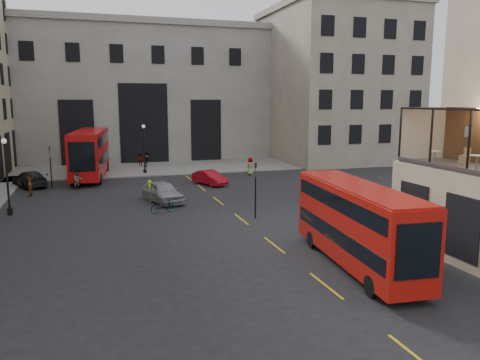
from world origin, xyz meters
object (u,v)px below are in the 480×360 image
object	(u,v)px
bus_near	(357,221)
pedestrian_e	(30,186)
pedestrian_c	(140,160)
cafe_chair_d	(464,159)
car_a	(163,192)
cafe_table_far	(435,155)
bicycle	(163,206)
pedestrian_a	(78,180)
street_lamp_b	(144,152)
bus_far	(90,151)
pedestrian_b	(147,160)
cyclist	(150,191)
traffic_light_near	(256,183)
street_lamp_a	(7,181)
pedestrian_d	(250,166)
cafe_table_mid	(477,161)
car_b	(210,178)
traffic_light_far	(50,162)
car_c	(30,179)

from	to	relation	value
bus_near	pedestrian_e	distance (m)	28.34
pedestrian_c	cafe_chair_d	size ratio (longest dim) A/B	1.85
car_a	cafe_table_far	distance (m)	20.41
pedestrian_e	bicycle	bearing A→B (deg)	56.02
pedestrian_a	cafe_chair_d	xyz separation A→B (m)	(20.01, -24.04, 3.99)
street_lamp_b	bus_near	bearing A→B (deg)	-78.57
bus_far	bicycle	size ratio (longest dim) A/B	7.13
bicycle	pedestrian_e	bearing A→B (deg)	38.61
pedestrian_c	pedestrian_b	bearing A→B (deg)	100.11
cyclist	bus_far	bearing A→B (deg)	35.98
traffic_light_near	bus_far	distance (m)	23.65
street_lamp_a	car_a	xyz separation A→B (m)	(10.79, 0.97, -1.57)
bus_near	bicycle	world-z (taller)	bus_near
cyclist	pedestrian_a	bearing A→B (deg)	56.22
cafe_table_far	pedestrian_d	bearing A→B (deg)	92.15
cafe_table_mid	pedestrian_c	bearing A→B (deg)	106.03
pedestrian_b	cafe_table_far	distance (m)	37.49
pedestrian_d	cafe_table_far	xyz separation A→B (m)	(1.01, -26.88, 4.11)
pedestrian_c	pedestrian_d	world-z (taller)	pedestrian_d
pedestrian_b	pedestrian_d	distance (m)	13.24
car_b	pedestrian_d	distance (m)	7.07
traffic_light_far	traffic_light_near	bearing A→B (deg)	-48.81
traffic_light_near	pedestrian_d	world-z (taller)	traffic_light_near
car_c	bicycle	world-z (taller)	car_c
pedestrian_d	cafe_table_mid	xyz separation A→B (m)	(0.92, -29.76, 4.18)
street_lamp_b	pedestrian_a	distance (m)	10.06
pedestrian_c	cafe_table_far	xyz separation A→B (m)	(11.57, -37.08, 4.29)
traffic_light_far	cafe_chair_d	bearing A→B (deg)	-48.71
street_lamp_b	traffic_light_near	bearing A→B (deg)	-77.20
car_a	pedestrian_b	xyz separation A→B (m)	(0.92, 19.56, 0.10)
pedestrian_a	cafe_table_mid	distance (m)	32.58
bus_near	bus_far	size ratio (longest dim) A/B	0.81
bus_far	cyclist	size ratio (longest dim) A/B	7.39
bus_near	pedestrian_d	xyz separation A→B (m)	(4.15, 28.01, -1.28)
street_lamp_b	bicycle	bearing A→B (deg)	-92.26
car_c	bicycle	xyz separation A→B (m)	(10.27, -13.94, -0.26)
car_b	pedestrian_e	world-z (taller)	pedestrian_e
traffic_light_near	cafe_chair_d	xyz separation A→B (m)	(8.29, -9.38, 2.42)
car_a	car_b	xyz separation A→B (m)	(5.34, 6.45, -0.15)
pedestrian_a	pedestrian_d	bearing A→B (deg)	-12.85
street_lamp_a	car_b	bearing A→B (deg)	24.72
bus_near	pedestrian_a	size ratio (longest dim) A/B	5.85
car_c	pedestrian_a	distance (m)	5.11
bus_far	bus_near	bearing A→B (deg)	-68.89
pedestrian_e	car_b	bearing A→B (deg)	102.33
traffic_light_near	car_a	distance (m)	8.85
car_c	cafe_table_far	xyz separation A→B (m)	(22.68, -26.51, 4.33)
car_a	pedestrian_e	world-z (taller)	pedestrian_e
pedestrian_b	pedestrian_e	world-z (taller)	pedestrian_e
street_lamp_b	pedestrian_e	xyz separation A→B (m)	(-10.42, -9.52, -1.46)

